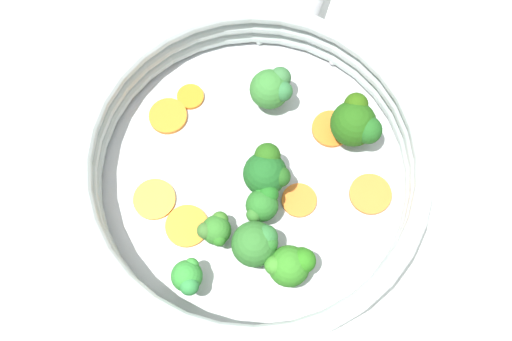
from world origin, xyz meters
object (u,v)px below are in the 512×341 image
object	(u,v)px
carrot_slice_2	(171,116)
broccoli_floret_4	(218,230)
carrot_slice_6	(334,129)
broccoli_floret_1	(358,123)
broccoli_floret_7	(266,203)
carrot_slice_1	(190,226)
broccoli_floret_5	(275,88)
carrot_slice_3	(373,194)
broccoli_floret_0	(269,171)
skillet	(256,178)
carrot_slice_0	(157,199)
carrot_slice_5	(302,200)
broccoli_floret_3	(257,243)
carrot_slice_4	(193,97)
broccoli_floret_6	(191,277)
broccoli_floret_2	(294,265)

from	to	relation	value
carrot_slice_2	broccoli_floret_4	size ratio (longest dim) A/B	1.07
carrot_slice_6	broccoli_floret_4	size ratio (longest dim) A/B	1.09
broccoli_floret_1	carrot_slice_6	bearing A→B (deg)	74.02
broccoli_floret_7	carrot_slice_6	bearing A→B (deg)	-40.05
carrot_slice_1	broccoli_floret_5	size ratio (longest dim) A/B	0.89
carrot_slice_3	broccoli_floret_0	size ratio (longest dim) A/B	0.83
skillet	carrot_slice_0	bearing A→B (deg)	103.97
carrot_slice_6	broccoli_floret_5	size ratio (longest dim) A/B	0.85
carrot_slice_5	carrot_slice_2	bearing A→B (deg)	55.08
broccoli_floret_1	broccoli_floret_3	size ratio (longest dim) A/B	1.05
carrot_slice_4	broccoli_floret_6	distance (m)	0.20
carrot_slice_3	broccoli_floret_4	distance (m)	0.16
carrot_slice_2	broccoli_floret_7	distance (m)	0.15
broccoli_floret_7	skillet	bearing A→B (deg)	13.09
carrot_slice_2	broccoli_floret_0	distance (m)	0.13
broccoli_floret_4	broccoli_floret_6	bearing A→B (deg)	151.29
broccoli_floret_3	broccoli_floret_7	xyz separation A→B (m)	(0.04, -0.01, -0.00)
carrot_slice_4	carrot_slice_0	bearing A→B (deg)	163.67
carrot_slice_6	broccoli_floret_5	xyz separation A→B (m)	(0.04, 0.06, 0.03)
carrot_slice_1	broccoli_floret_0	xyz separation A→B (m)	(0.05, -0.08, 0.03)
carrot_slice_6	carrot_slice_2	bearing A→B (deg)	84.42
skillet	broccoli_floret_1	size ratio (longest dim) A/B	6.22
carrot_slice_4	broccoli_floret_5	world-z (taller)	broccoli_floret_5
carrot_slice_4	broccoli_floret_0	bearing A→B (deg)	-140.54
broccoli_floret_2	broccoli_floret_5	world-z (taller)	broccoli_floret_5
carrot_slice_4	broccoli_floret_3	bearing A→B (deg)	-158.20
broccoli_floret_2	broccoli_floret_3	bearing A→B (deg)	58.75
carrot_slice_2	carrot_slice_3	xyz separation A→B (m)	(-0.09, -0.21, -0.00)
carrot_slice_1	broccoli_floret_3	xyz separation A→B (m)	(-0.02, -0.07, 0.03)
broccoli_floret_2	broccoli_floret_4	distance (m)	0.08
carrot_slice_5	broccoli_floret_7	distance (m)	0.05
broccoli_floret_0	broccoli_floret_5	xyz separation A→B (m)	(0.09, -0.01, -0.00)
skillet	carrot_slice_4	distance (m)	0.11
carrot_slice_1	broccoli_floret_6	bearing A→B (deg)	-174.78
broccoli_floret_0	broccoli_floret_2	size ratio (longest dim) A/B	1.07
broccoli_floret_6	broccoli_floret_2	bearing A→B (deg)	-83.67
carrot_slice_5	broccoli_floret_5	distance (m)	0.12
carrot_slice_6	broccoli_floret_6	world-z (taller)	broccoli_floret_6
carrot_slice_4	skillet	bearing A→B (deg)	-143.40
skillet	carrot_slice_6	world-z (taller)	carrot_slice_6
carrot_slice_1	carrot_slice_2	size ratio (longest dim) A/B	1.07
broccoli_floret_3	broccoli_floret_4	world-z (taller)	broccoli_floret_3
broccoli_floret_3	broccoli_floret_4	size ratio (longest dim) A/B	1.33
carrot_slice_4	broccoli_floret_7	world-z (taller)	broccoli_floret_7
broccoli_floret_0	broccoli_floret_6	bearing A→B (deg)	143.72
carrot_slice_1	carrot_slice_2	distance (m)	0.12
broccoli_floret_2	broccoli_floret_3	size ratio (longest dim) A/B	0.96
carrot_slice_2	carrot_slice_5	size ratio (longest dim) A/B	1.14
carrot_slice_3	broccoli_floret_0	distance (m)	0.11
broccoli_floret_3	broccoli_floret_4	xyz separation A→B (m)	(0.01, 0.04, -0.01)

